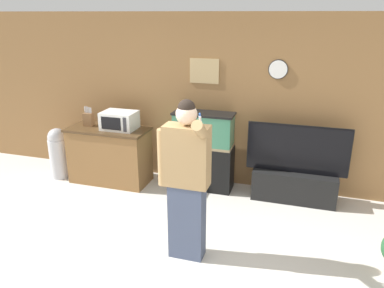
{
  "coord_description": "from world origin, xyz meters",
  "views": [
    {
      "loc": [
        1.24,
        -2.68,
        2.58
      ],
      "look_at": [
        -0.04,
        1.48,
        1.05
      ],
      "focal_mm": 35.0,
      "sensor_mm": 36.0,
      "label": 1
    }
  ],
  "objects_px": {
    "aquarium_on_stand": "(203,151)",
    "person_standing": "(186,179)",
    "counter_island": "(110,155)",
    "trash_bin": "(59,152)",
    "tv_on_stand": "(295,178)",
    "knife_block": "(88,119)",
    "microwave": "(119,120)"
  },
  "relations": [
    {
      "from": "aquarium_on_stand",
      "to": "person_standing",
      "type": "height_order",
      "value": "person_standing"
    },
    {
      "from": "counter_island",
      "to": "person_standing",
      "type": "height_order",
      "value": "person_standing"
    },
    {
      "from": "aquarium_on_stand",
      "to": "person_standing",
      "type": "bearing_deg",
      "value": -80.57
    },
    {
      "from": "aquarium_on_stand",
      "to": "trash_bin",
      "type": "xyz_separation_m",
      "value": [
        -2.36,
        -0.31,
        -0.17
      ]
    },
    {
      "from": "aquarium_on_stand",
      "to": "tv_on_stand",
      "type": "bearing_deg",
      "value": -0.49
    },
    {
      "from": "tv_on_stand",
      "to": "counter_island",
      "type": "bearing_deg",
      "value": -175.98
    },
    {
      "from": "person_standing",
      "to": "trash_bin",
      "type": "xyz_separation_m",
      "value": [
        -2.65,
        1.42,
        -0.5
      ]
    },
    {
      "from": "counter_island",
      "to": "knife_block",
      "type": "bearing_deg",
      "value": 173.04
    },
    {
      "from": "microwave",
      "to": "tv_on_stand",
      "type": "relative_size",
      "value": 0.36
    },
    {
      "from": "aquarium_on_stand",
      "to": "tv_on_stand",
      "type": "distance_m",
      "value": 1.39
    },
    {
      "from": "aquarium_on_stand",
      "to": "knife_block",
      "type": "bearing_deg",
      "value": -174.77
    },
    {
      "from": "microwave",
      "to": "knife_block",
      "type": "distance_m",
      "value": 0.55
    },
    {
      "from": "microwave",
      "to": "tv_on_stand",
      "type": "xyz_separation_m",
      "value": [
        2.65,
        0.17,
        -0.69
      ]
    },
    {
      "from": "trash_bin",
      "to": "microwave",
      "type": "bearing_deg",
      "value": 6.62
    },
    {
      "from": "microwave",
      "to": "counter_island",
      "type": "bearing_deg",
      "value": -172.27
    },
    {
      "from": "person_standing",
      "to": "knife_block",
      "type": "bearing_deg",
      "value": 143.7
    },
    {
      "from": "aquarium_on_stand",
      "to": "trash_bin",
      "type": "bearing_deg",
      "value": -172.52
    },
    {
      "from": "microwave",
      "to": "aquarium_on_stand",
      "type": "height_order",
      "value": "aquarium_on_stand"
    },
    {
      "from": "knife_block",
      "to": "person_standing",
      "type": "relative_size",
      "value": 0.17
    },
    {
      "from": "knife_block",
      "to": "tv_on_stand",
      "type": "xyz_separation_m",
      "value": [
        3.2,
        0.16,
        -0.67
      ]
    },
    {
      "from": "counter_island",
      "to": "knife_block",
      "type": "xyz_separation_m",
      "value": [
        -0.36,
        0.04,
        0.55
      ]
    },
    {
      "from": "counter_island",
      "to": "knife_block",
      "type": "height_order",
      "value": "knife_block"
    },
    {
      "from": "knife_block",
      "to": "trash_bin",
      "type": "distance_m",
      "value": 0.79
    },
    {
      "from": "counter_island",
      "to": "aquarium_on_stand",
      "type": "bearing_deg",
      "value": 8.14
    },
    {
      "from": "aquarium_on_stand",
      "to": "person_standing",
      "type": "relative_size",
      "value": 0.67
    },
    {
      "from": "microwave",
      "to": "trash_bin",
      "type": "relative_size",
      "value": 0.62
    },
    {
      "from": "counter_island",
      "to": "aquarium_on_stand",
      "type": "relative_size",
      "value": 1.06
    },
    {
      "from": "counter_island",
      "to": "tv_on_stand",
      "type": "xyz_separation_m",
      "value": [
        2.85,
        0.2,
        -0.11
      ]
    },
    {
      "from": "aquarium_on_stand",
      "to": "counter_island",
      "type": "bearing_deg",
      "value": -171.86
    },
    {
      "from": "counter_island",
      "to": "knife_block",
      "type": "relative_size",
      "value": 4.09
    },
    {
      "from": "trash_bin",
      "to": "person_standing",
      "type": "bearing_deg",
      "value": -28.15
    },
    {
      "from": "microwave",
      "to": "aquarium_on_stand",
      "type": "relative_size",
      "value": 0.43
    }
  ]
}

